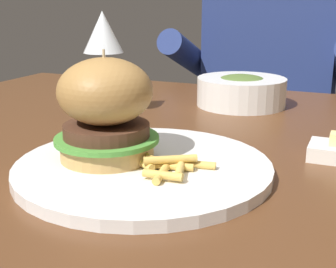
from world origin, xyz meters
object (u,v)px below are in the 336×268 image
main_plate (143,168)px  wine_glass (103,37)px  burger_sandwich (106,109)px  soup_bowl (241,90)px  diner_person (266,130)px

main_plate → wine_glass: wine_glass is taller
burger_sandwich → soup_bowl: (0.06, 0.42, -0.05)m
main_plate → diner_person: diner_person is taller
wine_glass → soup_bowl: (0.22, 0.16, -0.11)m
soup_bowl → burger_sandwich: bearing=-98.7°
burger_sandwich → diner_person: diner_person is taller
diner_person → soup_bowl: bearing=-85.8°
soup_bowl → diner_person: (-0.03, 0.47, -0.21)m
burger_sandwich → diner_person: (0.03, 0.89, -0.25)m
main_plate → wine_glass: size_ratio=1.69×
burger_sandwich → wine_glass: bearing=120.7°
soup_bowl → wine_glass: bearing=-143.3°
burger_sandwich → diner_person: 0.92m
burger_sandwich → wine_glass: wine_glass is taller
wine_glass → diner_person: size_ratio=0.16×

